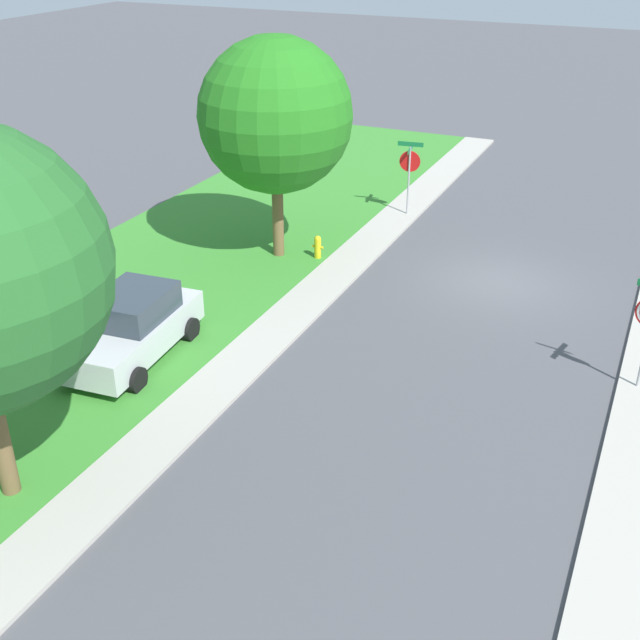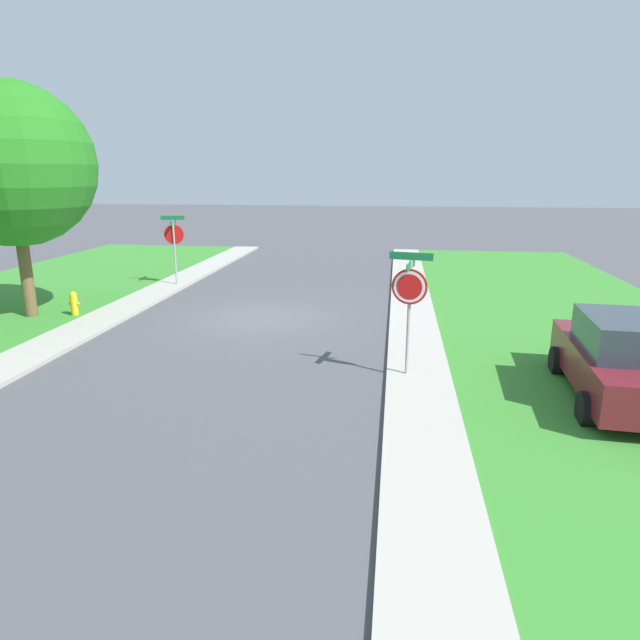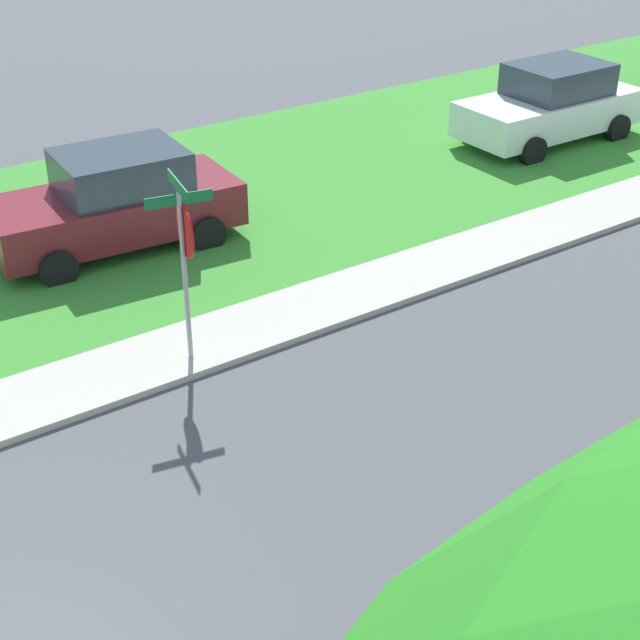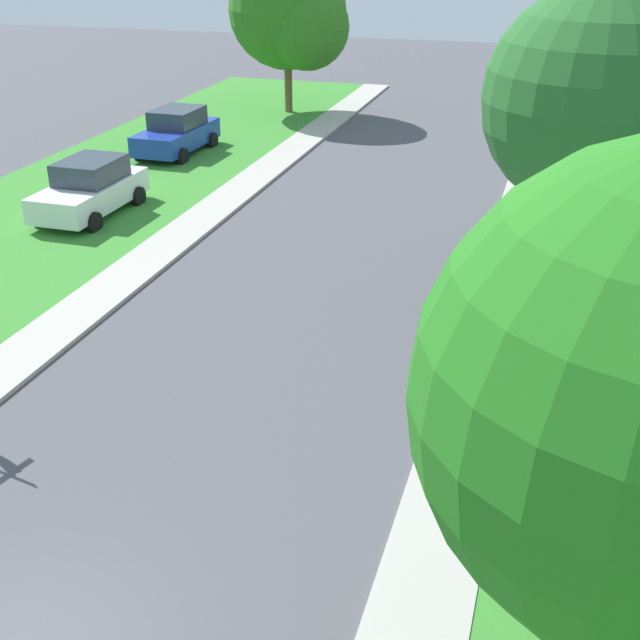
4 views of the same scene
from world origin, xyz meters
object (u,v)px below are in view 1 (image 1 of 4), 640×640
(car_silver_far_down_street, at_px, (132,327))
(tree_sidewalk_far, at_px, (270,119))
(stop_sign_near_corner, at_px, (410,166))
(fire_hydrant, at_px, (318,247))

(car_silver_far_down_street, xyz_separation_m, tree_sidewalk_far, (-0.05, -7.53, 3.56))
(car_silver_far_down_street, bearing_deg, stop_sign_near_corner, -102.69)
(stop_sign_near_corner, relative_size, tree_sidewalk_far, 0.40)
(car_silver_far_down_street, height_order, fire_hydrant, car_silver_far_down_street)
(car_silver_far_down_street, relative_size, tree_sidewalk_far, 0.64)
(fire_hydrant, bearing_deg, car_silver_far_down_street, 78.25)
(stop_sign_near_corner, xyz_separation_m, tree_sidewalk_far, (2.82, 5.22, 2.55))
(stop_sign_near_corner, height_order, tree_sidewalk_far, tree_sidewalk_far)
(car_silver_far_down_street, height_order, tree_sidewalk_far, tree_sidewalk_far)
(stop_sign_near_corner, distance_m, car_silver_far_down_street, 13.11)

